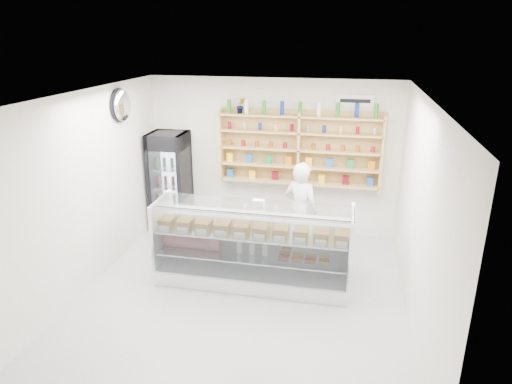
# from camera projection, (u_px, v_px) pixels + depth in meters

# --- Properties ---
(room) EXTENTS (5.00, 5.00, 5.00)m
(room) POSITION_uv_depth(u_px,v_px,m) (239.00, 205.00, 5.95)
(room) COLOR #A6A6AB
(room) RESTS_ON ground
(display_counter) EXTENTS (2.84, 0.85, 1.24)m
(display_counter) POSITION_uv_depth(u_px,v_px,m) (253.00, 260.00, 6.74)
(display_counter) COLOR white
(display_counter) RESTS_ON floor
(shop_worker) EXTENTS (0.70, 0.60, 1.63)m
(shop_worker) POSITION_uv_depth(u_px,v_px,m) (301.00, 211.00, 7.33)
(shop_worker) COLOR silver
(shop_worker) RESTS_ON floor
(drinks_cooler) EXTENTS (0.66, 0.65, 1.83)m
(drinks_cooler) POSITION_uv_depth(u_px,v_px,m) (170.00, 181.00, 8.44)
(drinks_cooler) COLOR black
(drinks_cooler) RESTS_ON floor
(wall_shelving) EXTENTS (2.84, 0.28, 1.33)m
(wall_shelving) POSITION_uv_depth(u_px,v_px,m) (299.00, 150.00, 7.95)
(wall_shelving) COLOR tan
(wall_shelving) RESTS_ON back_wall
(potted_plant) EXTENTS (0.19, 0.17, 0.27)m
(potted_plant) POSITION_uv_depth(u_px,v_px,m) (241.00, 105.00, 7.91)
(potted_plant) COLOR #1E6626
(potted_plant) RESTS_ON wall_shelving
(security_mirror) EXTENTS (0.15, 0.50, 0.50)m
(security_mirror) POSITION_uv_depth(u_px,v_px,m) (122.00, 105.00, 7.13)
(security_mirror) COLOR silver
(security_mirror) RESTS_ON left_wall
(wall_sign) EXTENTS (0.62, 0.03, 0.20)m
(wall_sign) POSITION_uv_depth(u_px,v_px,m) (355.00, 101.00, 7.61)
(wall_sign) COLOR white
(wall_sign) RESTS_ON back_wall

